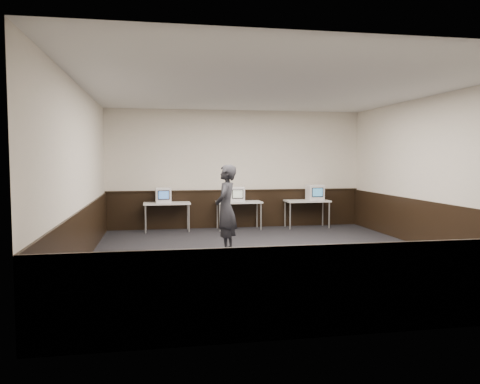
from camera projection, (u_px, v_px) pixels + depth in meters
The scene contains 18 objects.
floor at pixel (272, 257), 8.99m from camera, with size 8.00×8.00×0.00m, color black.
ceiling at pixel (272, 89), 8.76m from camera, with size 8.00×8.00×0.00m, color white.
back_wall at pixel (236, 169), 12.80m from camera, with size 7.00×7.00×0.00m, color silver.
front_wall at pixel (364, 187), 4.95m from camera, with size 7.00×7.00×0.00m, color silver.
left_wall at pixel (80, 175), 8.26m from camera, with size 8.00×8.00×0.00m, color silver.
right_wall at pixel (439, 173), 9.49m from camera, with size 8.00×8.00×0.00m, color silver.
wainscot_back at pixel (236, 209), 12.86m from camera, with size 6.98×0.04×1.00m, color black.
wainscot_front at pixel (361, 289), 5.05m from camera, with size 6.98×0.04×1.00m, color black.
wainscot_left at pixel (82, 237), 8.34m from camera, with size 0.04×7.98×1.00m, color black.
wainscot_right at pixel (437, 227), 9.57m from camera, with size 0.04×7.98×1.00m, color black.
wainscot_rail at pixel (237, 190), 12.81m from camera, with size 6.98×0.06×0.04m, color black.
desk_left at pixel (167, 205), 12.14m from camera, with size 1.20×0.60×0.75m.
desk_center at pixel (239, 204), 12.48m from camera, with size 1.20×0.60×0.75m.
desk_right at pixel (307, 203), 12.81m from camera, with size 1.20×0.60×0.75m.
emac_left at pixel (163, 195), 12.08m from camera, with size 0.41×0.44×0.39m.
emac_center at pixel (237, 194), 12.41m from camera, with size 0.42×0.44×0.39m.
emac_right at pixel (315, 192), 12.81m from camera, with size 0.43×0.46×0.42m.
person at pixel (226, 209), 9.43m from camera, with size 0.65×0.42×1.77m, color #242429.
Camera 1 is at (-2.17, -8.63, 1.91)m, focal length 35.00 mm.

